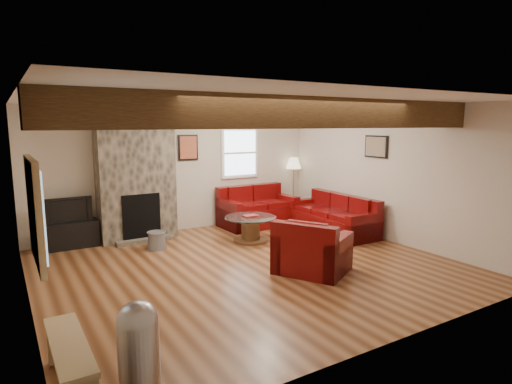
# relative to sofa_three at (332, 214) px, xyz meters

# --- Properties ---
(room) EXTENTS (8.00, 8.00, 8.00)m
(room) POSITION_rel_sofa_three_xyz_m (-2.48, -0.93, 0.87)
(room) COLOR #5A3117
(room) RESTS_ON ground
(floor) EXTENTS (6.00, 6.00, 0.00)m
(floor) POSITION_rel_sofa_three_xyz_m (-2.48, -0.93, -0.38)
(floor) COLOR #5A3117
(floor) RESTS_ON ground
(oak_beam) EXTENTS (6.00, 0.36, 0.38)m
(oak_beam) POSITION_rel_sofa_three_xyz_m (-2.48, -2.18, 1.93)
(oak_beam) COLOR #351D10
(oak_beam) RESTS_ON room
(chimney_breast) EXTENTS (1.40, 0.67, 2.50)m
(chimney_breast) POSITION_rel_sofa_three_xyz_m (-3.48, 1.56, 0.84)
(chimney_breast) COLOR #37322A
(chimney_breast) RESTS_ON floor
(back_window) EXTENTS (0.90, 0.08, 1.10)m
(back_window) POSITION_rel_sofa_three_xyz_m (-1.13, 1.78, 1.17)
(back_window) COLOR white
(back_window) RESTS_ON room
(hatch_window) EXTENTS (0.08, 1.00, 0.90)m
(hatch_window) POSITION_rel_sofa_three_xyz_m (-5.44, -2.43, 1.07)
(hatch_window) COLOR tan
(hatch_window) RESTS_ON room
(ceiling_dome) EXTENTS (0.40, 0.40, 0.18)m
(ceiling_dome) POSITION_rel_sofa_three_xyz_m (-1.58, -0.03, 2.06)
(ceiling_dome) COLOR #F3E8CF
(ceiling_dome) RESTS_ON room
(artwork_back) EXTENTS (0.42, 0.06, 0.52)m
(artwork_back) POSITION_rel_sofa_three_xyz_m (-2.33, 1.78, 1.32)
(artwork_back) COLOR black
(artwork_back) RESTS_ON room
(artwork_right) EXTENTS (0.06, 0.55, 0.42)m
(artwork_right) POSITION_rel_sofa_three_xyz_m (0.48, -0.63, 1.37)
(artwork_right) COLOR black
(artwork_right) RESTS_ON room
(sofa_three) EXTENTS (0.84, 1.97, 0.76)m
(sofa_three) POSITION_rel_sofa_three_xyz_m (0.00, 0.00, 0.00)
(sofa_three) COLOR #4C0905
(sofa_three) RESTS_ON floor
(loveseat) EXTENTS (1.61, 0.95, 0.85)m
(loveseat) POSITION_rel_sofa_three_xyz_m (-0.96, 1.30, 0.04)
(loveseat) COLOR #4C0905
(loveseat) RESTS_ON floor
(armchair_red) EXTENTS (1.23, 1.27, 0.79)m
(armchair_red) POSITION_rel_sofa_three_xyz_m (-1.79, -1.61, 0.02)
(armchair_red) COLOR #4C0905
(armchair_red) RESTS_ON floor
(coffee_table) EXTENTS (0.96, 0.96, 0.50)m
(coffee_table) POSITION_rel_sofa_three_xyz_m (-1.74, 0.29, -0.14)
(coffee_table) COLOR #492C17
(coffee_table) RESTS_ON floor
(tv_cabinet) EXTENTS (0.94, 0.38, 0.47)m
(tv_cabinet) POSITION_rel_sofa_three_xyz_m (-4.69, 1.60, -0.14)
(tv_cabinet) COLOR black
(tv_cabinet) RESTS_ON floor
(television) EXTENTS (0.77, 0.10, 0.44)m
(television) POSITION_rel_sofa_three_xyz_m (-4.69, 1.60, 0.32)
(television) COLOR black
(television) RESTS_ON tv_cabinet
(floor_lamp) EXTENTS (0.36, 0.36, 1.40)m
(floor_lamp) POSITION_rel_sofa_three_xyz_m (0.20, 1.60, 0.82)
(floor_lamp) COLOR tan
(floor_lamp) RESTS_ON floor
(pine_bench) EXTENTS (0.27, 1.14, 0.43)m
(pine_bench) POSITION_rel_sofa_three_xyz_m (-5.31, -2.87, -0.16)
(pine_bench) COLOR tan
(pine_bench) RESTS_ON floor
(pedal_bin) EXTENTS (0.43, 0.43, 0.82)m
(pedal_bin) POSITION_rel_sofa_three_xyz_m (-4.85, -3.25, 0.03)
(pedal_bin) COLOR #9B9BA0
(pedal_bin) RESTS_ON floor
(coal_bucket) EXTENTS (0.34, 0.34, 0.32)m
(coal_bucket) POSITION_rel_sofa_three_xyz_m (-3.40, 0.72, -0.22)
(coal_bucket) COLOR gray
(coal_bucket) RESTS_ON floor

